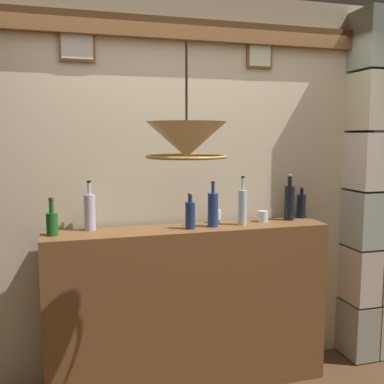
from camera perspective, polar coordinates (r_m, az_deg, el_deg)
name	(u,v)px	position (r m, az deg, el deg)	size (l,w,h in m)	color
panelled_rear_partition	(181,181)	(3.18, -1.44, 1.49)	(3.17, 0.15, 2.74)	beige
stone_pillar	(374,190)	(3.74, 22.40, 0.25)	(0.43, 0.35, 2.67)	gray
bar_shelf_unit	(190,309)	(3.16, -0.26, -14.83)	(1.93, 0.33, 1.14)	brown
liquor_bottle_whiskey	(190,214)	(2.94, -0.24, -2.90)	(0.07, 0.07, 0.24)	navy
liquor_bottle_scotch	(301,206)	(3.43, 13.92, -1.71)	(0.07, 0.07, 0.23)	black
liquor_bottle_mezcal	(52,222)	(2.89, -17.62, -3.74)	(0.07, 0.07, 0.24)	#1B5821
liquor_bottle_gin	(213,209)	(3.01, 2.72, -2.22)	(0.07, 0.07, 0.31)	navy
liquor_bottle_sherry	(242,206)	(3.09, 6.53, -1.86)	(0.06, 0.06, 0.34)	#ABC7D2
liquor_bottle_tequila	(90,211)	(2.97, -13.07, -2.46)	(0.07, 0.07, 0.33)	silver
liquor_bottle_brandy	(289,202)	(3.33, 12.46, -1.21)	(0.07, 0.07, 0.34)	black
glass_tumbler_rocks	(263,216)	(3.23, 9.13, -3.11)	(0.08, 0.08, 0.08)	silver
glass_tumbler_highball	(217,216)	(3.16, 3.19, -3.15)	(0.06, 0.06, 0.09)	silver
pendant_lamp	(187,141)	(2.25, -0.71, 6.60)	(0.42, 0.42, 0.58)	beige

